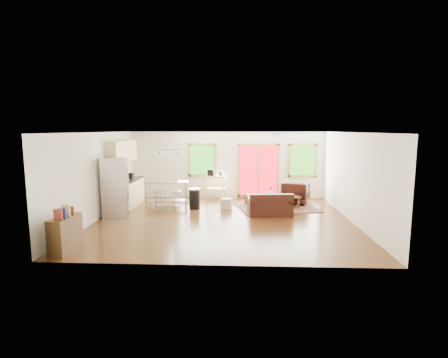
{
  "coord_description": "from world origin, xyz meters",
  "views": [
    {
      "loc": [
        0.48,
        -10.12,
        2.68
      ],
      "look_at": [
        0.0,
        0.3,
        1.2
      ],
      "focal_mm": 28.0,
      "sensor_mm": 36.0,
      "label": 1
    }
  ],
  "objects_px": {
    "ottoman": "(255,200)",
    "refrigerator": "(115,187)",
    "rug": "(276,207)",
    "island": "(167,189)",
    "kitchen_cart": "(216,179)",
    "loveseat": "(270,206)",
    "coffee_table": "(284,198)",
    "armchair": "(296,191)"
  },
  "relations": [
    {
      "from": "ottoman",
      "to": "loveseat",
      "type": "bearing_deg",
      "value": -72.87
    },
    {
      "from": "coffee_table",
      "to": "refrigerator",
      "type": "bearing_deg",
      "value": -165.41
    },
    {
      "from": "rug",
      "to": "refrigerator",
      "type": "distance_m",
      "value": 5.39
    },
    {
      "from": "loveseat",
      "to": "island",
      "type": "bearing_deg",
      "value": 158.69
    },
    {
      "from": "loveseat",
      "to": "armchair",
      "type": "relative_size",
      "value": 1.54
    },
    {
      "from": "armchair",
      "to": "kitchen_cart",
      "type": "relative_size",
      "value": 0.78
    },
    {
      "from": "ottoman",
      "to": "island",
      "type": "relative_size",
      "value": 0.4
    },
    {
      "from": "ottoman",
      "to": "kitchen_cart",
      "type": "relative_size",
      "value": 0.49
    },
    {
      "from": "rug",
      "to": "armchair",
      "type": "xyz_separation_m",
      "value": [
        0.76,
        0.67,
        0.45
      ]
    },
    {
      "from": "coffee_table",
      "to": "island",
      "type": "relative_size",
      "value": 0.83
    },
    {
      "from": "ottoman",
      "to": "refrigerator",
      "type": "relative_size",
      "value": 0.31
    },
    {
      "from": "island",
      "to": "kitchen_cart",
      "type": "relative_size",
      "value": 1.24
    },
    {
      "from": "island",
      "to": "rug",
      "type": "bearing_deg",
      "value": 1.41
    },
    {
      "from": "loveseat",
      "to": "coffee_table",
      "type": "height_order",
      "value": "loveseat"
    },
    {
      "from": "armchair",
      "to": "kitchen_cart",
      "type": "distance_m",
      "value": 3.03
    },
    {
      "from": "coffee_table",
      "to": "island",
      "type": "xyz_separation_m",
      "value": [
        -4.0,
        0.03,
        0.26
      ]
    },
    {
      "from": "coffee_table",
      "to": "refrigerator",
      "type": "distance_m",
      "value": 5.52
    },
    {
      "from": "rug",
      "to": "loveseat",
      "type": "xyz_separation_m",
      "value": [
        -0.31,
        -1.08,
        0.27
      ]
    },
    {
      "from": "coffee_table",
      "to": "refrigerator",
      "type": "relative_size",
      "value": 0.66
    },
    {
      "from": "coffee_table",
      "to": "island",
      "type": "distance_m",
      "value": 4.01
    },
    {
      "from": "coffee_table",
      "to": "island",
      "type": "height_order",
      "value": "island"
    },
    {
      "from": "coffee_table",
      "to": "ottoman",
      "type": "bearing_deg",
      "value": 156.25
    },
    {
      "from": "coffee_table",
      "to": "kitchen_cart",
      "type": "relative_size",
      "value": 1.04
    },
    {
      "from": "rug",
      "to": "island",
      "type": "height_order",
      "value": "island"
    },
    {
      "from": "loveseat",
      "to": "kitchen_cart",
      "type": "relative_size",
      "value": 1.21
    },
    {
      "from": "loveseat",
      "to": "ottoman",
      "type": "relative_size",
      "value": 2.45
    },
    {
      "from": "refrigerator",
      "to": "kitchen_cart",
      "type": "distance_m",
      "value": 3.99
    },
    {
      "from": "island",
      "to": "kitchen_cart",
      "type": "xyz_separation_m",
      "value": [
        1.58,
        1.34,
        0.18
      ]
    },
    {
      "from": "island",
      "to": "loveseat",
      "type": "bearing_deg",
      "value": -15.97
    },
    {
      "from": "loveseat",
      "to": "coffee_table",
      "type": "xyz_separation_m",
      "value": [
        0.54,
        0.96,
        0.08
      ]
    },
    {
      "from": "kitchen_cart",
      "to": "ottoman",
      "type": "bearing_deg",
      "value": -32.86
    },
    {
      "from": "refrigerator",
      "to": "loveseat",
      "type": "bearing_deg",
      "value": -8.46
    },
    {
      "from": "coffee_table",
      "to": "kitchen_cart",
      "type": "distance_m",
      "value": 2.82
    },
    {
      "from": "armchair",
      "to": "island",
      "type": "relative_size",
      "value": 0.63
    },
    {
      "from": "rug",
      "to": "ottoman",
      "type": "height_order",
      "value": "ottoman"
    },
    {
      "from": "armchair",
      "to": "island",
      "type": "bearing_deg",
      "value": 29.49
    },
    {
      "from": "ottoman",
      "to": "island",
      "type": "xyz_separation_m",
      "value": [
        -3.04,
        -0.4,
        0.43
      ]
    },
    {
      "from": "armchair",
      "to": "island",
      "type": "xyz_separation_m",
      "value": [
        -4.54,
        -0.77,
        0.16
      ]
    },
    {
      "from": "armchair",
      "to": "ottoman",
      "type": "xyz_separation_m",
      "value": [
        -1.5,
        -0.37,
        -0.27
      ]
    },
    {
      "from": "refrigerator",
      "to": "ottoman",
      "type": "bearing_deg",
      "value": 9.11
    },
    {
      "from": "island",
      "to": "kitchen_cart",
      "type": "height_order",
      "value": "kitchen_cart"
    },
    {
      "from": "coffee_table",
      "to": "armchair",
      "type": "relative_size",
      "value": 1.32
    }
  ]
}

